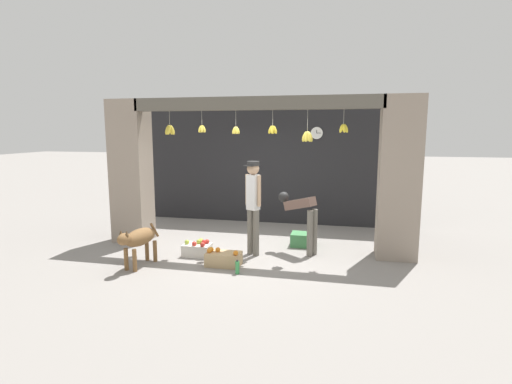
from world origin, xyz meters
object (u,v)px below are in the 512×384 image
object	(u,v)px
shopkeeper	(253,200)
wall_clock	(317,133)
dog	(138,239)
water_bottle	(237,267)
worker_stooping	(302,214)
produce_box_green	(303,240)
fruit_crate_oranges	(223,258)
fruit_crate_apples	(197,249)

from	to	relation	value
shopkeeper	wall_clock	size ratio (longest dim) A/B	5.79
dog	water_bottle	size ratio (longest dim) A/B	4.55
worker_stooping	water_bottle	size ratio (longest dim) A/B	4.88
produce_box_green	fruit_crate_oranges	bearing A→B (deg)	-129.43
dog	water_bottle	bearing A→B (deg)	100.52
worker_stooping	water_bottle	distance (m)	1.75
dog	fruit_crate_apples	world-z (taller)	dog
water_bottle	wall_clock	distance (m)	4.33
fruit_crate_oranges	fruit_crate_apples	size ratio (longest dim) A/B	1.17
shopkeeper	water_bottle	world-z (taller)	shopkeeper
dog	fruit_crate_oranges	size ratio (longest dim) A/B	1.79
shopkeeper	water_bottle	distance (m)	1.39
shopkeeper	fruit_crate_oranges	bearing A→B (deg)	87.13
dog	fruit_crate_oranges	bearing A→B (deg)	114.60
fruit_crate_oranges	water_bottle	world-z (taller)	fruit_crate_oranges
shopkeeper	produce_box_green	bearing A→B (deg)	-112.09
water_bottle	dog	bearing A→B (deg)	-178.97
shopkeeper	water_bottle	xyz separation A→B (m)	(-0.02, -1.03, -0.94)
worker_stooping	fruit_crate_apples	bearing A→B (deg)	139.63
produce_box_green	shopkeeper	bearing A→B (deg)	-137.23
dog	produce_box_green	xyz separation A→B (m)	(2.58, 1.84, -0.35)
fruit_crate_oranges	water_bottle	bearing A→B (deg)	-44.56
worker_stooping	fruit_crate_oranges	xyz separation A→B (m)	(-1.22, -1.03, -0.62)
worker_stooping	fruit_crate_oranges	world-z (taller)	worker_stooping
shopkeeper	worker_stooping	xyz separation A→B (m)	(0.86, 0.34, -0.29)
produce_box_green	wall_clock	size ratio (longest dim) A/B	1.51
shopkeeper	produce_box_green	world-z (taller)	shopkeeper
dog	wall_clock	world-z (taller)	wall_clock
worker_stooping	water_bottle	world-z (taller)	worker_stooping
produce_box_green	water_bottle	xyz separation A→B (m)	(-0.86, -1.80, -0.02)
shopkeeper	fruit_crate_oranges	world-z (taller)	shopkeeper
water_bottle	fruit_crate_apples	bearing A→B (deg)	142.39
fruit_crate_oranges	fruit_crate_apples	world-z (taller)	fruit_crate_oranges
fruit_crate_apples	water_bottle	world-z (taller)	fruit_crate_apples
water_bottle	produce_box_green	bearing A→B (deg)	64.53
dog	worker_stooping	world-z (taller)	worker_stooping
fruit_crate_apples	wall_clock	world-z (taller)	wall_clock
worker_stooping	wall_clock	bearing A→B (deg)	29.01
produce_box_green	water_bottle	bearing A→B (deg)	-115.47
produce_box_green	fruit_crate_apples	bearing A→B (deg)	-149.93
fruit_crate_oranges	produce_box_green	bearing A→B (deg)	50.57
worker_stooping	produce_box_green	world-z (taller)	worker_stooping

